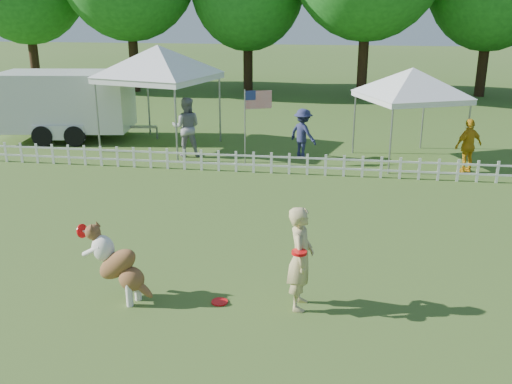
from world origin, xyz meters
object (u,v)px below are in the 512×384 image
Objects in this scene: canopy_tent_right at (409,116)px; spectator_b at (303,134)px; flag_pole at (245,128)px; spectator_c at (468,146)px; dog at (118,265)px; spectator_a at (186,127)px; canopy_tent_left at (160,98)px; cargo_trailer at (67,105)px; frisbee_on_turf at (220,302)px; handler at (301,258)px.

canopy_tent_right reaches higher than spectator_b.
spectator_c is at bearing -21.19° from flag_pole.
dog is 0.67× the size of spectator_a.
dog is 10.88m from spectator_c.
canopy_tent_left is 1.45× the size of flag_pole.
canopy_tent_right is at bearing -7.70° from flag_pole.
canopy_tent_left is 4.85m from spectator_b.
cargo_trailer is 2.43× the size of flag_pole.
spectator_b is (3.56, 0.29, -0.15)m from spectator_a.
flag_pole is at bearing 96.94° from frisbee_on_turf.
spectator_b is at bearing 9.84° from flag_pole.
spectator_a reaches higher than dog.
spectator_c reaches higher than frisbee_on_turf.
spectator_c is (5.28, 8.30, 0.75)m from frisbee_on_turf.
canopy_tent_right reaches higher than handler.
canopy_tent_left is at bearing 29.66° from handler.
cargo_trailer is at bearing -41.48° from spectator_c.
dog is 12.27m from cargo_trailer.
canopy_tent_right is 1.78× the size of spectator_b.
dog is 1.70m from frisbee_on_turf.
canopy_tent_left is at bearing 29.57° from spectator_b.
spectator_b is at bearing 5.12° from canopy_tent_left.
dog is 10.94m from canopy_tent_right.
handler is 1.09× the size of spectator_c.
canopy_tent_left is at bearing 152.35° from canopy_tent_right.
cargo_trailer is 3.54× the size of spectator_b.
cargo_trailer is 3.54× the size of spectator_c.
canopy_tent_left reaches higher than spectator_c.
spectator_b is (2.21, 9.28, 0.15)m from dog.
flag_pole is at bearing 149.59° from spectator_a.
dog is at bearing 19.13° from spectator_c.
canopy_tent_right is at bearing -13.67° from cargo_trailer.
frisbee_on_turf is 0.08× the size of canopy_tent_left.
canopy_tent_left reaches higher than dog.
handler is 11.24m from canopy_tent_left.
canopy_tent_left is 9.55m from spectator_c.
spectator_c is at bearing -17.78° from cargo_trailer.
canopy_tent_right is at bearing -67.12° from spectator_c.
spectator_c is (6.87, 8.43, 0.15)m from dog.
cargo_trailer is at bearing 29.59° from spectator_b.
canopy_tent_right reaches higher than frisbee_on_turf.
canopy_tent_left is at bearing -41.59° from spectator_c.
cargo_trailer is (-8.90, 10.45, 0.36)m from handler.
flag_pole is at bearing -27.96° from cargo_trailer.
dog is 4.64× the size of frisbee_on_turf.
handler is 0.31× the size of cargo_trailer.
handler is at bearing 106.05° from spectator_a.
spectator_b is 4.74m from spectator_c.
spectator_c is (1.54, -1.10, -0.59)m from canopy_tent_right.
spectator_a is (1.14, -1.08, -0.69)m from canopy_tent_left.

